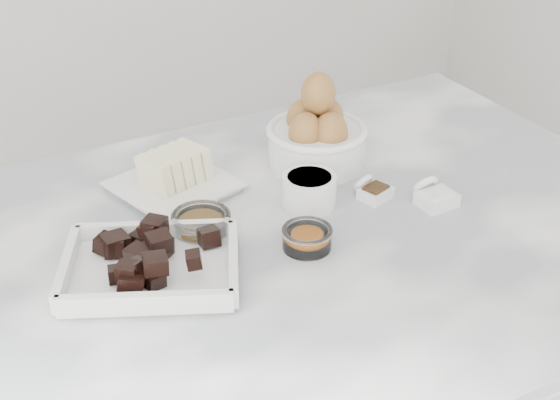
# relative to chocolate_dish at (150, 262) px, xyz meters

# --- Properties ---
(marble_slab) EXTENTS (1.20, 0.80, 0.04)m
(marble_slab) POSITION_rel_chocolate_dish_xyz_m (0.19, 0.01, -0.04)
(marble_slab) COLOR white
(marble_slab) RESTS_ON cabinet
(chocolate_dish) EXTENTS (0.28, 0.25, 0.06)m
(chocolate_dish) POSITION_rel_chocolate_dish_xyz_m (0.00, 0.00, 0.00)
(chocolate_dish) COLOR white
(chocolate_dish) RESTS_ON marble_slab
(butter_plate) EXTENTS (0.21, 0.21, 0.07)m
(butter_plate) POSITION_rel_chocolate_dish_xyz_m (0.11, 0.20, 0.00)
(butter_plate) COLOR white
(butter_plate) RESTS_ON marble_slab
(sugar_ramekin) EXTENTS (0.08, 0.08, 0.05)m
(sugar_ramekin) POSITION_rel_chocolate_dish_xyz_m (0.28, 0.06, 0.00)
(sugar_ramekin) COLOR white
(sugar_ramekin) RESTS_ON marble_slab
(egg_bowl) EXTENTS (0.17, 0.17, 0.16)m
(egg_bowl) POSITION_rel_chocolate_dish_xyz_m (0.35, 0.18, 0.03)
(egg_bowl) COLOR white
(egg_bowl) RESTS_ON marble_slab
(honey_bowl) EXTENTS (0.09, 0.09, 0.04)m
(honey_bowl) POSITION_rel_chocolate_dish_xyz_m (0.10, 0.06, -0.01)
(honey_bowl) COLOR white
(honey_bowl) RESTS_ON marble_slab
(zest_bowl) EXTENTS (0.07, 0.07, 0.03)m
(zest_bowl) POSITION_rel_chocolate_dish_xyz_m (0.22, -0.04, -0.01)
(zest_bowl) COLOR white
(zest_bowl) RESTS_ON marble_slab
(vanilla_spoon) EXTENTS (0.06, 0.07, 0.04)m
(vanilla_spoon) POSITION_rel_chocolate_dish_xyz_m (0.37, 0.04, -0.01)
(vanilla_spoon) COLOR white
(vanilla_spoon) RESTS_ON marble_slab
(salt_spoon) EXTENTS (0.06, 0.07, 0.04)m
(salt_spoon) POSITION_rel_chocolate_dish_xyz_m (0.45, -0.02, -0.01)
(salt_spoon) COLOR white
(salt_spoon) RESTS_ON marble_slab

